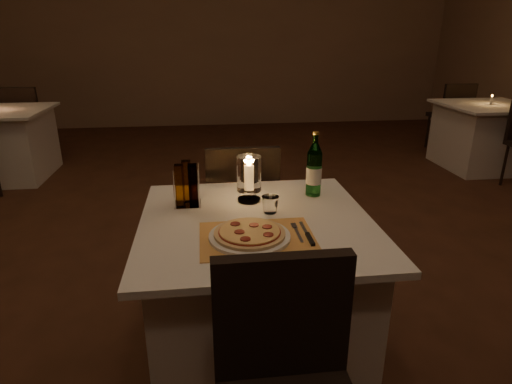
{
  "coord_description": "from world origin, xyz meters",
  "views": [
    {
      "loc": [
        -0.13,
        -2.41,
        1.5
      ],
      "look_at": [
        0.08,
        -0.71,
        0.86
      ],
      "focal_mm": 30.0,
      "sensor_mm": 36.0,
      "label": 1
    }
  ],
  "objects": [
    {
      "name": "pizza",
      "position": [
        0.03,
        -0.91,
        0.77
      ],
      "size": [
        0.28,
        0.28,
        0.02
      ],
      "color": "#D8B77F",
      "rests_on": "plate"
    },
    {
      "name": "water_bottle",
      "position": [
        0.39,
        -0.46,
        0.87
      ],
      "size": [
        0.08,
        0.08,
        0.32
      ],
      "color": "#5BA960",
      "rests_on": "main_table"
    },
    {
      "name": "tumbler",
      "position": [
        0.15,
        -0.66,
        0.78
      ],
      "size": [
        0.08,
        0.08,
        0.08
      ],
      "primitive_type": null,
      "color": "white",
      "rests_on": "main_table"
    },
    {
      "name": "neighbor_table_left",
      "position": [
        -2.29,
        2.4,
        0.37
      ],
      "size": [
        1.0,
        1.0,
        0.74
      ],
      "color": "silver",
      "rests_on": "ground"
    },
    {
      "name": "knife",
      "position": [
        0.26,
        -0.94,
        0.75
      ],
      "size": [
        0.02,
        0.22,
        0.01
      ],
      "color": "black",
      "rests_on": "placemat"
    },
    {
      "name": "neighbor_table_right",
      "position": [
        3.1,
        2.1,
        0.37
      ],
      "size": [
        1.0,
        1.0,
        0.74
      ],
      "color": "silver",
      "rests_on": "ground"
    },
    {
      "name": "wall_back",
      "position": [
        0.0,
        5.01,
        1.5
      ],
      "size": [
        8.0,
        0.02,
        3.0
      ],
      "primitive_type": "cube",
      "color": "#8C6B51",
      "rests_on": "ground"
    },
    {
      "name": "chair_near",
      "position": [
        0.08,
        -1.44,
        0.55
      ],
      "size": [
        0.42,
        0.42,
        0.9
      ],
      "color": "black",
      "rests_on": "ground"
    },
    {
      "name": "floor",
      "position": [
        0.0,
        0.0,
        -0.01
      ],
      "size": [
        8.0,
        10.0,
        0.02
      ],
      "primitive_type": "cube",
      "color": "#432315",
      "rests_on": "ground"
    },
    {
      "name": "fork",
      "position": [
        0.22,
        -0.88,
        0.75
      ],
      "size": [
        0.02,
        0.18,
        0.0
      ],
      "color": "silver",
      "rests_on": "placemat"
    },
    {
      "name": "placemat",
      "position": [
        0.06,
        -0.91,
        0.74
      ],
      "size": [
        0.45,
        0.34,
        0.0
      ],
      "primitive_type": "cube",
      "color": "#CC9047",
      "rests_on": "main_table"
    },
    {
      "name": "neighbor_chair_rb",
      "position": [
        3.1,
        2.82,
        0.55
      ],
      "size": [
        0.42,
        0.42,
        0.9
      ],
      "color": "black",
      "rests_on": "ground"
    },
    {
      "name": "plate",
      "position": [
        0.03,
        -0.91,
        0.75
      ],
      "size": [
        0.32,
        0.32,
        0.01
      ],
      "primitive_type": "cylinder",
      "color": "white",
      "rests_on": "placemat"
    },
    {
      "name": "chair_far",
      "position": [
        0.08,
        -0.01,
        0.55
      ],
      "size": [
        0.42,
        0.42,
        0.9
      ],
      "color": "black",
      "rests_on": "ground"
    },
    {
      "name": "neighbor_candle_right",
      "position": [
        3.1,
        2.1,
        0.79
      ],
      "size": [
        0.03,
        0.03,
        0.11
      ],
      "color": "white",
      "rests_on": "neighbor_table_right"
    },
    {
      "name": "cruet_caddy",
      "position": [
        -0.22,
        -0.53,
        0.84
      ],
      "size": [
        0.12,
        0.12,
        0.21
      ],
      "color": "white",
      "rests_on": "main_table"
    },
    {
      "name": "main_table",
      "position": [
        0.08,
        -0.73,
        0.37
      ],
      "size": [
        1.0,
        1.0,
        0.74
      ],
      "color": "silver",
      "rests_on": "ground"
    },
    {
      "name": "neighbor_chair_lb",
      "position": [
        -2.29,
        3.11,
        0.55
      ],
      "size": [
        0.42,
        0.42,
        0.9
      ],
      "color": "black",
      "rests_on": "ground"
    },
    {
      "name": "hurricane_candle",
      "position": [
        0.07,
        -0.51,
        0.87
      ],
      "size": [
        0.11,
        0.11,
        0.22
      ],
      "color": "white",
      "rests_on": "main_table"
    }
  ]
}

